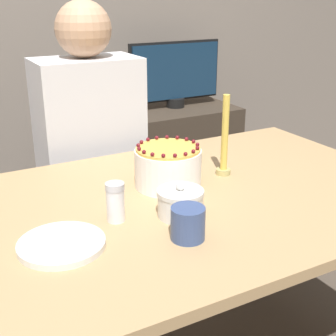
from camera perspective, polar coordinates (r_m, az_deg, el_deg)
The scene contains 10 objects.
dining_table at distance 1.39m, azimuth -0.57°, elevation -7.96°, with size 1.59×0.91×0.72m.
cake at distance 1.43m, azimuth -0.00°, elevation 0.15°, with size 0.20×0.20×0.14m.
sugar_bowl at distance 1.25m, azimuth 1.60°, elevation -4.23°, with size 0.13×0.13×0.10m.
sugar_shaker at distance 1.22m, azimuth -6.43°, elevation -4.12°, with size 0.05×0.05×0.11m.
plate_stack at distance 1.14m, azimuth -12.85°, elevation -9.06°, with size 0.21×0.21×0.02m.
candle at distance 1.51m, azimuth 6.91°, elevation 3.02°, with size 0.05×0.05×0.26m.
cup at distance 1.14m, azimuth 2.44°, elevation -6.75°, with size 0.08×0.08×0.08m.
person_man_blue_shirt at distance 1.97m, azimuth -9.17°, elevation -1.42°, with size 0.40×0.34×1.26m.
side_cabinet at distance 2.70m, azimuth 0.87°, elevation 0.38°, with size 0.63×0.45×0.69m.
tv_monitor at distance 2.57m, azimuth 0.90°, elevation 11.47°, with size 0.54×0.10×0.35m.
Camera 1 is at (-0.57, -1.07, 1.29)m, focal length 50.00 mm.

